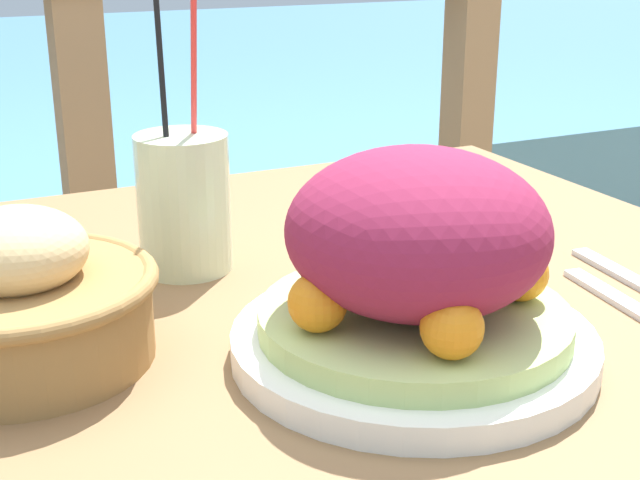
# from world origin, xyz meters

# --- Properties ---
(patio_table) EXTENTS (0.94, 0.78, 0.70)m
(patio_table) POSITION_xyz_m (0.00, 0.00, 0.60)
(patio_table) COLOR olive
(patio_table) RESTS_ON ground_plane
(railing_fence) EXTENTS (2.80, 0.08, 0.99)m
(railing_fence) POSITION_xyz_m (0.00, 0.71, 0.69)
(railing_fence) COLOR #937551
(railing_fence) RESTS_ON ground_plane
(salad_plate) EXTENTS (0.26, 0.26, 0.15)m
(salad_plate) POSITION_xyz_m (0.06, -0.13, 0.77)
(salad_plate) COLOR white
(salad_plate) RESTS_ON patio_table
(drink_glass) EXTENTS (0.08, 0.08, 0.24)m
(drink_glass) POSITION_xyz_m (-0.03, 0.11, 0.77)
(drink_glass) COLOR beige
(drink_glass) RESTS_ON patio_table
(bread_basket) EXTENTS (0.19, 0.19, 0.11)m
(bread_basket) POSITION_xyz_m (-0.18, -0.02, 0.75)
(bread_basket) COLOR olive
(bread_basket) RESTS_ON patio_table
(fork) EXTENTS (0.04, 0.18, 0.00)m
(fork) POSITION_xyz_m (0.26, -0.14, 0.71)
(fork) COLOR silver
(fork) RESTS_ON patio_table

